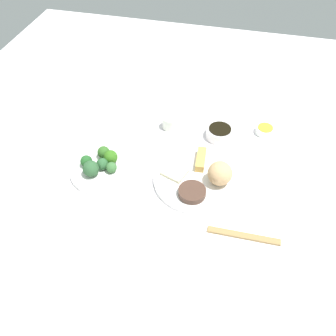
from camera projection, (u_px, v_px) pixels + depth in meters
name	position (u px, v px, depth m)	size (l,w,h in m)	color
tabletop	(196.00, 175.00, 1.23)	(2.20, 2.20, 0.02)	white
main_plate	(196.00, 179.00, 1.20)	(0.28, 0.28, 0.02)	white
rice_scoop	(220.00, 173.00, 1.15)	(0.08, 0.08, 0.08)	tan
spring_roll	(201.00, 159.00, 1.23)	(0.10, 0.03, 0.03)	gold
crab_rangoon_wonton	(175.00, 172.00, 1.20)	(0.07, 0.06, 0.01)	beige
stir_fry_heap	(192.00, 192.00, 1.13)	(0.09, 0.09, 0.02)	#4A3126
broccoli_plate	(103.00, 170.00, 1.23)	(0.22, 0.22, 0.01)	white
broccoli_floret_0	(111.00, 167.00, 1.20)	(0.04, 0.04, 0.04)	#3B6E38
broccoli_floret_1	(111.00, 157.00, 1.23)	(0.05, 0.05, 0.05)	#346E1B
broccoli_floret_2	(102.00, 164.00, 1.21)	(0.04, 0.04, 0.04)	#2C5B32
broccoli_floret_3	(86.00, 161.00, 1.22)	(0.04, 0.04, 0.04)	#235926
broccoli_floret_4	(91.00, 169.00, 1.18)	(0.05, 0.05, 0.05)	#2E5932
broccoli_floret_5	(104.00, 152.00, 1.25)	(0.04, 0.04, 0.04)	#336524
soy_sauce_bowl	(219.00, 133.00, 1.34)	(0.10, 0.10, 0.04)	white
soy_sauce_bowl_liquid	(220.00, 129.00, 1.33)	(0.08, 0.08, 0.00)	black
sauce_ramekin_hot_mustard	(265.00, 131.00, 1.36)	(0.07, 0.07, 0.03)	white
sauce_ramekin_hot_mustard_liquid	(266.00, 128.00, 1.35)	(0.06, 0.06, 0.00)	gold
teacup	(170.00, 122.00, 1.38)	(0.06, 0.06, 0.05)	silver
chopsticks_pair	(244.00, 236.00, 1.05)	(0.21, 0.02, 0.01)	#9D7B48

